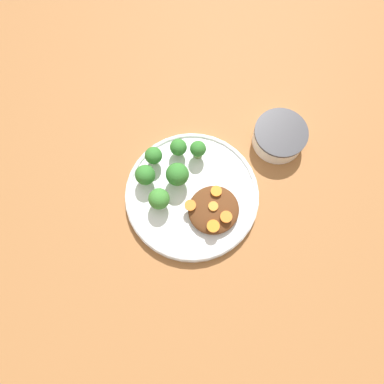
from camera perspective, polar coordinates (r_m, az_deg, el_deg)
ground_plane at (r=0.76m, az=0.00°, el=-0.73°), size 4.00×4.00×0.00m
plate at (r=0.75m, az=0.00°, el=-0.47°), size 0.27×0.27×0.02m
dip_bowl at (r=0.80m, az=13.19°, el=8.31°), size 0.11×0.11×0.05m
stew_mound at (r=0.72m, az=3.31°, el=-2.73°), size 0.10×0.10×0.02m
broccoli_floret_0 at (r=0.72m, az=-2.24°, el=2.68°), size 0.05×0.05×0.06m
broccoli_floret_1 at (r=0.71m, az=-5.04°, el=-1.08°), size 0.04×0.04×0.05m
broccoli_floret_2 at (r=0.73m, az=-7.13°, el=2.55°), size 0.04×0.04×0.05m
broccoli_floret_3 at (r=0.75m, az=-2.09°, el=6.80°), size 0.03×0.03×0.05m
broccoli_floret_4 at (r=0.74m, az=0.92°, el=6.50°), size 0.03×0.03×0.05m
broccoli_floret_5 at (r=0.74m, az=-5.88°, el=5.51°), size 0.03×0.03×0.05m
carrot_slice_0 at (r=0.71m, az=3.26°, el=-2.18°), size 0.02×0.02×0.00m
carrot_slice_1 at (r=0.71m, az=5.22°, el=-3.80°), size 0.02×0.02×0.01m
carrot_slice_2 at (r=0.70m, az=3.25°, el=-5.22°), size 0.02×0.02×0.01m
carrot_slice_3 at (r=0.72m, az=3.71°, el=0.12°), size 0.02×0.02×0.01m
carrot_slice_4 at (r=0.71m, az=-0.26°, el=-2.04°), size 0.02×0.02×0.00m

